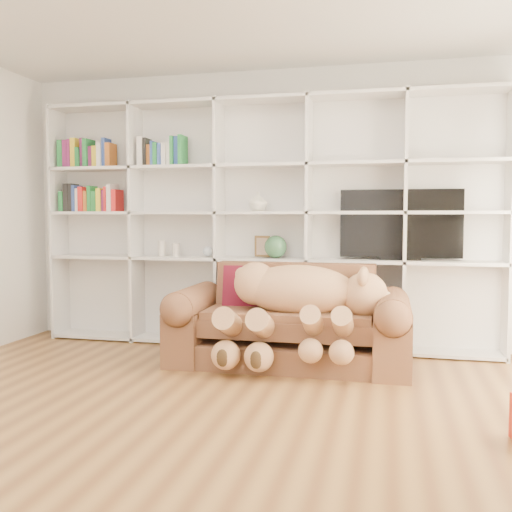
# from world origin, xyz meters

# --- Properties ---
(floor) EXTENTS (5.00, 5.00, 0.00)m
(floor) POSITION_xyz_m (0.00, 0.00, 0.00)
(floor) COLOR brown
(floor) RESTS_ON ground
(wall_back) EXTENTS (5.00, 0.02, 2.70)m
(wall_back) POSITION_xyz_m (0.00, 2.50, 1.35)
(wall_back) COLOR white
(wall_back) RESTS_ON floor
(bookshelf) EXTENTS (4.43, 0.35, 2.40)m
(bookshelf) POSITION_xyz_m (-0.24, 2.36, 1.31)
(bookshelf) COLOR silver
(bookshelf) RESTS_ON floor
(sofa) EXTENTS (2.01, 0.87, 0.85)m
(sofa) POSITION_xyz_m (0.36, 1.71, 0.32)
(sofa) COLOR brown
(sofa) RESTS_ON floor
(teddy_bear) EXTENTS (1.41, 0.80, 0.82)m
(teddy_bear) POSITION_xyz_m (0.46, 1.54, 0.58)
(teddy_bear) COLOR tan
(teddy_bear) RESTS_ON sofa
(throw_pillow) EXTENTS (0.40, 0.25, 0.41)m
(throw_pillow) POSITION_xyz_m (-0.07, 1.85, 0.62)
(throw_pillow) COLOR #510D1B
(throw_pillow) RESTS_ON sofa
(tv) EXTENTS (1.10, 0.18, 0.65)m
(tv) POSITION_xyz_m (1.28, 2.35, 1.18)
(tv) COLOR black
(tv) RESTS_ON bookshelf
(picture_frame) EXTENTS (0.16, 0.08, 0.20)m
(picture_frame) POSITION_xyz_m (-0.01, 2.30, 0.98)
(picture_frame) COLOR #51391B
(picture_frame) RESTS_ON bookshelf
(green_vase) EXTENTS (0.22, 0.22, 0.22)m
(green_vase) POSITION_xyz_m (0.12, 2.30, 0.97)
(green_vase) COLOR #31603C
(green_vase) RESTS_ON bookshelf
(figurine_tall) EXTENTS (0.10, 0.10, 0.16)m
(figurine_tall) POSITION_xyz_m (-1.05, 2.30, 0.94)
(figurine_tall) COLOR beige
(figurine_tall) RESTS_ON bookshelf
(figurine_short) EXTENTS (0.09, 0.09, 0.13)m
(figurine_short) POSITION_xyz_m (-0.90, 2.30, 0.93)
(figurine_short) COLOR beige
(figurine_short) RESTS_ON bookshelf
(snow_globe) EXTENTS (0.10, 0.10, 0.10)m
(snow_globe) POSITION_xyz_m (-0.56, 2.30, 0.92)
(snow_globe) COLOR silver
(snow_globe) RESTS_ON bookshelf
(shelf_vase) EXTENTS (0.23, 0.23, 0.18)m
(shelf_vase) POSITION_xyz_m (-0.05, 2.30, 1.41)
(shelf_vase) COLOR silver
(shelf_vase) RESTS_ON bookshelf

